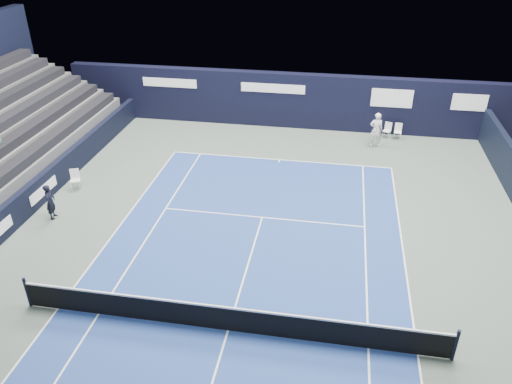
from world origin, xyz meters
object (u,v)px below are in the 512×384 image
(line_judge_chair, at_px, (75,178))
(tennis_net, at_px, (228,318))
(folding_chair_back_a, at_px, (398,128))
(folding_chair_back_b, at_px, (387,129))
(tennis_player, at_px, (376,130))

(line_judge_chair, xyz_separation_m, tennis_net, (8.67, -7.46, -0.01))
(folding_chair_back_a, height_order, tennis_net, tennis_net)
(folding_chair_back_b, xyz_separation_m, tennis_net, (-5.45, -15.74, 0.02))
(folding_chair_back_b, distance_m, line_judge_chair, 16.36)
(folding_chair_back_b, height_order, tennis_net, tennis_net)
(folding_chair_back_a, distance_m, folding_chair_back_b, 0.57)
(folding_chair_back_b, bearing_deg, tennis_player, -95.65)
(folding_chair_back_b, bearing_deg, tennis_net, -86.39)
(folding_chair_back_a, relative_size, tennis_net, 0.07)
(folding_chair_back_a, relative_size, tennis_player, 0.47)
(folding_chair_back_a, distance_m, tennis_net, 16.81)
(folding_chair_back_a, xyz_separation_m, tennis_net, (-6.01, -15.70, -0.07))
(tennis_net, bearing_deg, tennis_player, 71.81)
(folding_chair_back_a, bearing_deg, tennis_net, -105.19)
(folding_chair_back_a, height_order, folding_chair_back_b, folding_chair_back_a)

